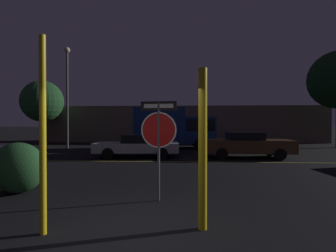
# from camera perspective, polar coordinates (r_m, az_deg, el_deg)

# --- Properties ---
(ground_plane) EXTENTS (260.00, 260.00, 0.00)m
(ground_plane) POSITION_cam_1_polar(r_m,az_deg,el_deg) (4.88, -8.77, -22.15)
(ground_plane) COLOR black
(road_center_stripe) EXTENTS (39.64, 0.12, 0.01)m
(road_center_stripe) POSITION_cam_1_polar(r_m,az_deg,el_deg) (12.93, -1.15, -7.76)
(road_center_stripe) COLOR gold
(road_center_stripe) RESTS_ON ground_plane
(stop_sign) EXTENTS (0.89, 0.12, 2.42)m
(stop_sign) POSITION_cam_1_polar(r_m,az_deg,el_deg) (6.36, -2.05, -0.97)
(stop_sign) COLOR #4C4C51
(stop_sign) RESTS_ON ground_plane
(yellow_pole_left) EXTENTS (0.11, 0.11, 3.38)m
(yellow_pole_left) POSITION_cam_1_polar(r_m,az_deg,el_deg) (4.92, -25.61, -1.76)
(yellow_pole_left) COLOR yellow
(yellow_pole_left) RESTS_ON ground_plane
(yellow_pole_right) EXTENTS (0.15, 0.15, 2.87)m
(yellow_pole_right) POSITION_cam_1_polar(r_m,az_deg,el_deg) (4.71, 7.55, -4.95)
(yellow_pole_right) COLOR yellow
(yellow_pole_right) RESTS_ON ground_plane
(hedge_bush_1) EXTENTS (1.46, 1.12, 1.37)m
(hedge_bush_1) POSITION_cam_1_polar(r_m,az_deg,el_deg) (8.24, -29.88, -7.88)
(hedge_bush_1) COLOR #285B2D
(hedge_bush_1) RESTS_ON ground_plane
(passing_car_2) EXTENTS (4.77, 2.24, 1.25)m
(passing_car_2) POSITION_cam_1_polar(r_m,az_deg,el_deg) (14.69, -6.71, -4.23)
(passing_car_2) COLOR silver
(passing_car_2) RESTS_ON ground_plane
(passing_car_3) EXTENTS (4.85, 2.12, 1.40)m
(passing_car_3) POSITION_cam_1_polar(r_m,az_deg,el_deg) (14.95, 16.74, -3.88)
(passing_car_3) COLOR brown
(passing_car_3) RESTS_ON ground_plane
(delivery_truck) EXTENTS (6.10, 2.83, 3.04)m
(delivery_truck) POSITION_cam_1_polar(r_m,az_deg,el_deg) (19.71, 1.34, -0.19)
(delivery_truck) COLOR navy
(delivery_truck) RESTS_ON ground_plane
(street_lamp) EXTENTS (0.44, 0.44, 7.55)m
(street_lamp) POSITION_cam_1_polar(r_m,az_deg,el_deg) (21.14, -21.08, 8.38)
(street_lamp) COLOR #4C4C51
(street_lamp) RESTS_ON ground_plane
(tree_0) EXTENTS (3.74, 3.74, 5.75)m
(tree_0) POSITION_cam_1_polar(r_m,az_deg,el_deg) (26.49, -25.70, 4.86)
(tree_0) COLOR #422D1E
(tree_0) RESTS_ON ground_plane
(building_backdrop) EXTENTS (27.77, 3.62, 3.57)m
(building_backdrop) POSITION_cam_1_polar(r_m,az_deg,el_deg) (26.83, 3.05, 0.41)
(building_backdrop) COLOR #6B5B4C
(building_backdrop) RESTS_ON ground_plane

